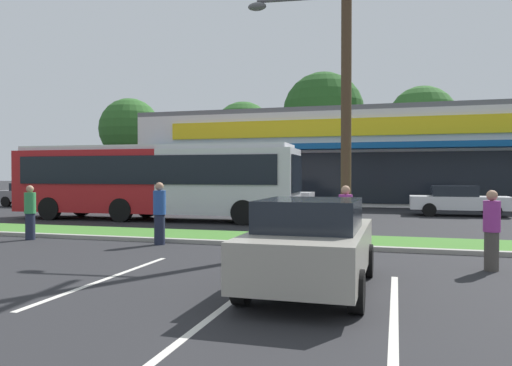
# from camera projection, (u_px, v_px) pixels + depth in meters

# --- Properties ---
(grass_median) EXTENTS (56.00, 2.20, 0.12)m
(grass_median) POSITION_uv_depth(u_px,v_px,m) (201.00, 236.00, 15.53)
(grass_median) COLOR #427A2D
(grass_median) RESTS_ON ground_plane
(curb_lip) EXTENTS (56.00, 0.24, 0.12)m
(curb_lip) POSITION_uv_depth(u_px,v_px,m) (185.00, 241.00, 14.36)
(curb_lip) COLOR #99968C
(curb_lip) RESTS_ON ground_plane
(parking_stripe_1) EXTENTS (0.12, 4.80, 0.01)m
(parking_stripe_1) POSITION_uv_depth(u_px,v_px,m) (107.00, 279.00, 9.46)
(parking_stripe_1) COLOR silver
(parking_stripe_1) RESTS_ON ground_plane
(parking_stripe_2) EXTENTS (0.12, 4.80, 0.01)m
(parking_stripe_2) POSITION_uv_depth(u_px,v_px,m) (215.00, 314.00, 7.05)
(parking_stripe_2) COLOR silver
(parking_stripe_2) RESTS_ON ground_plane
(parking_stripe_3) EXTENTS (0.12, 4.80, 0.01)m
(parking_stripe_3) POSITION_uv_depth(u_px,v_px,m) (394.00, 309.00, 7.32)
(parking_stripe_3) COLOR silver
(parking_stripe_3) RESTS_ON ground_plane
(storefront_building) EXTENTS (27.01, 14.07, 6.24)m
(storefront_building) POSITION_uv_depth(u_px,v_px,m) (344.00, 159.00, 36.38)
(storefront_building) COLOR silver
(storefront_building) RESTS_ON ground_plane
(tree_far_left) EXTENTS (5.86, 5.86, 9.32)m
(tree_far_left) POSITION_uv_depth(u_px,v_px,m) (130.00, 129.00, 47.63)
(tree_far_left) COLOR #473323
(tree_far_left) RESTS_ON ground_plane
(tree_left) EXTENTS (6.05, 6.05, 9.27)m
(tree_left) POSITION_uv_depth(u_px,v_px,m) (243.00, 132.00, 49.44)
(tree_left) COLOR #473323
(tree_left) RESTS_ON ground_plane
(tree_mid_left) EXTENTS (7.65, 7.65, 11.68)m
(tree_mid_left) POSITION_uv_depth(u_px,v_px,m) (323.00, 113.00, 46.86)
(tree_mid_left) COLOR #473323
(tree_mid_left) RESTS_ON ground_plane
(tree_mid) EXTENTS (6.01, 6.01, 9.73)m
(tree_mid) POSITION_uv_depth(u_px,v_px,m) (422.00, 121.00, 43.21)
(tree_mid) COLOR #473323
(tree_mid) RESTS_ON ground_plane
(utility_pole) EXTENTS (3.06, 2.40, 9.88)m
(utility_pole) POSITION_uv_depth(u_px,v_px,m) (341.00, 60.00, 14.16)
(utility_pole) COLOR #4C3826
(utility_pole) RESTS_ON ground_plane
(city_bus) EXTENTS (12.69, 2.97, 3.25)m
(city_bus) POSITION_uv_depth(u_px,v_px,m) (154.00, 180.00, 21.57)
(city_bus) COLOR #AD191E
(city_bus) RESTS_ON ground_plane
(car_0) EXTENTS (4.64, 1.93, 1.56)m
(car_0) POSITION_uv_depth(u_px,v_px,m) (270.00, 197.00, 26.19)
(car_0) COLOR #B7B7BC
(car_0) RESTS_ON ground_plane
(car_1) EXTENTS (4.34, 2.02, 1.45)m
(car_1) POSITION_uv_depth(u_px,v_px,m) (34.00, 194.00, 30.64)
(car_1) COLOR slate
(car_1) RESTS_ON ground_plane
(car_2) EXTENTS (4.52, 1.89, 1.45)m
(car_2) POSITION_uv_depth(u_px,v_px,m) (458.00, 200.00, 23.71)
(car_2) COLOR silver
(car_2) RESTS_ON ground_plane
(car_3) EXTENTS (1.95, 4.26, 1.58)m
(car_3) POSITION_uv_depth(u_px,v_px,m) (312.00, 243.00, 8.56)
(car_3) COLOR #9E998C
(car_3) RESTS_ON ground_plane
(pedestrian_near_bench) EXTENTS (0.35, 0.35, 1.72)m
(pedestrian_near_bench) POSITION_uv_depth(u_px,v_px,m) (346.00, 219.00, 12.47)
(pedestrian_near_bench) COLOR #1E2338
(pedestrian_near_bench) RESTS_ON ground_plane
(pedestrian_by_pole) EXTENTS (0.34, 0.34, 1.68)m
(pedestrian_by_pole) POSITION_uv_depth(u_px,v_px,m) (492.00, 230.00, 10.23)
(pedestrian_by_pole) COLOR #47423D
(pedestrian_by_pole) RESTS_ON ground_plane
(pedestrian_mid) EXTENTS (0.34, 0.34, 1.67)m
(pedestrian_mid) POSITION_uv_depth(u_px,v_px,m) (30.00, 212.00, 15.09)
(pedestrian_mid) COLOR #1E2338
(pedestrian_mid) RESTS_ON ground_plane
(pedestrian_far) EXTENTS (0.36, 0.36, 1.78)m
(pedestrian_far) POSITION_uv_depth(u_px,v_px,m) (160.00, 213.00, 14.04)
(pedestrian_far) COLOR #1E2338
(pedestrian_far) RESTS_ON ground_plane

